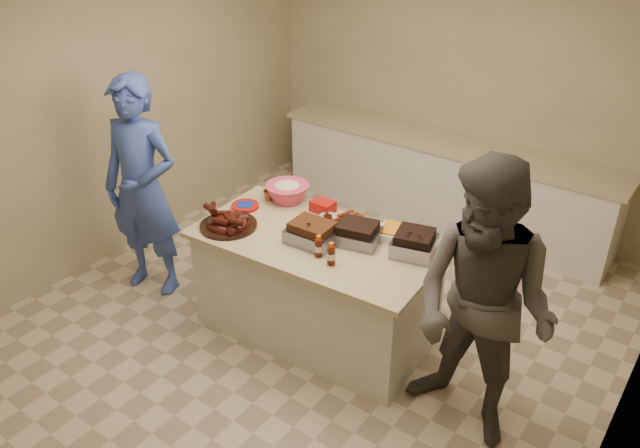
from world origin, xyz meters
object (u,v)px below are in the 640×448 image
Objects in this scene: island at (316,331)px; coleslaw_bowl at (288,201)px; guest_gray at (464,423)px; guest_blue at (157,284)px; bbq_bottle_a at (319,256)px; plastic_cup at (269,200)px; mustard_bottle at (302,222)px; bbq_bottle_b at (331,264)px; rib_platter at (229,227)px; roasting_pan at (413,253)px.

coleslaw_bowl reaches higher than island.
coleslaw_bowl reaches higher than guest_gray.
guest_blue is at bearing -167.65° from guest_gray.
bbq_bottle_a reaches higher than plastic_cup.
coleslaw_bowl is at bearing 145.06° from mustard_bottle.
bbq_bottle_b is at bearing -11.51° from guest_blue.
rib_platter is 1.22× the size of coleslaw_bowl.
roasting_pan is at bearing 7.17° from mustard_bottle.
rib_platter reaches higher than guest_gray.
roasting_pan is at bearing 49.82° from bbq_bottle_b.
guest_blue is (-1.56, -0.32, 0.00)m from island.
mustard_bottle is at bearing -17.52° from plastic_cup.
bbq_bottle_a is at bearing -37.03° from coleslaw_bowl.
bbq_bottle_b reaches higher than bbq_bottle_a.
plastic_cup reaches higher than guest_blue.
rib_platter is at bearing -175.31° from bbq_bottle_a.
guest_blue is (-1.33, -0.45, -0.87)m from mustard_bottle.
coleslaw_bowl is 3.33× the size of mustard_bottle.
mustard_bottle is (-0.92, -0.12, 0.00)m from roasting_pan.
bbq_bottle_b is at bearing -40.37° from island.
bbq_bottle_a is 1.55× the size of mustard_bottle.
mustard_bottle is 0.06× the size of guest_gray.
roasting_pan is 0.93m from mustard_bottle.
rib_platter reaches higher than guest_blue.
coleslaw_bowl is (0.09, 0.61, 0.00)m from rib_platter.
mustard_bottle is at bearing 42.83° from rib_platter.
roasting_pan is at bearing -5.00° from coleslaw_bowl.
plastic_cup is at bearing 162.48° from mustard_bottle.
bbq_bottle_a is 0.97m from plastic_cup.
guest_gray is (1.39, -0.19, 0.00)m from island.
mustard_bottle is at bearing 147.69° from island.
mustard_bottle is at bearing 141.36° from bbq_bottle_a.
bbq_bottle_b reaches higher than roasting_pan.
mustard_bottle reaches higher than guest_gray.
bbq_bottle_a is (0.16, -0.19, 0.87)m from island.
bbq_bottle_a is at bearing -10.22° from guest_blue.
rib_platter is at bearing -173.94° from roasting_pan.
rib_platter reaches higher than bbq_bottle_b.
roasting_pan reaches higher than plastic_cup.
rib_platter is 0.56m from mustard_bottle.
mustard_bottle is (0.41, 0.38, 0.00)m from rib_platter.
rib_platter is 2.56× the size of bbq_bottle_b.
bbq_bottle_b reaches higher than island.
guest_blue is (-1.01, -0.67, -0.87)m from coleslaw_bowl.
guest_gray reaches higher than guest_blue.
plastic_cup is at bearing 153.37° from bbq_bottle_b.
island reaches higher than guest_blue.
bbq_bottle_a is 0.13m from bbq_bottle_b.
guest_blue is (-0.91, -0.06, -0.87)m from rib_platter.
guest_gray is (0.70, -0.44, -0.87)m from roasting_pan.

